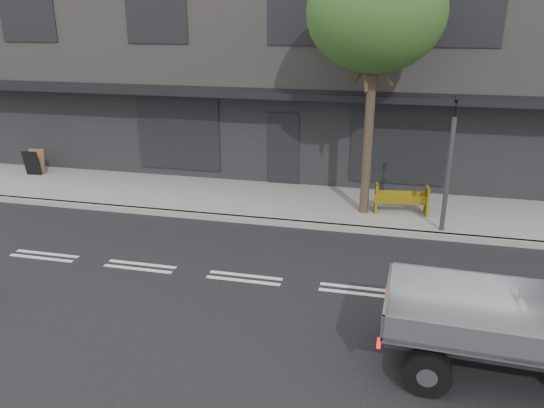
{
  "coord_description": "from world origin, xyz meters",
  "views": [
    {
      "loc": [
        2.84,
        -9.61,
        5.26
      ],
      "look_at": [
        0.48,
        0.5,
        1.53
      ],
      "focal_mm": 35.0,
      "sensor_mm": 36.0,
      "label": 1
    }
  ],
  "objects_px": {
    "street_tree": "(376,13)",
    "traffic_light_pole": "(448,172)",
    "sandwich_board": "(32,163)",
    "construction_barrier": "(401,201)"
  },
  "relations": [
    {
      "from": "construction_barrier",
      "to": "street_tree",
      "type": "bearing_deg",
      "value": 178.4
    },
    {
      "from": "street_tree",
      "to": "sandwich_board",
      "type": "distance_m",
      "value": 12.07
    },
    {
      "from": "traffic_light_pole",
      "to": "construction_barrier",
      "type": "height_order",
      "value": "traffic_light_pole"
    },
    {
      "from": "traffic_light_pole",
      "to": "sandwich_board",
      "type": "height_order",
      "value": "traffic_light_pole"
    },
    {
      "from": "street_tree",
      "to": "traffic_light_pole",
      "type": "bearing_deg",
      "value": -23.03
    },
    {
      "from": "traffic_light_pole",
      "to": "sandwich_board",
      "type": "distance_m",
      "value": 13.24
    },
    {
      "from": "traffic_light_pole",
      "to": "construction_barrier",
      "type": "bearing_deg",
      "value": 141.2
    },
    {
      "from": "street_tree",
      "to": "sandwich_board",
      "type": "relative_size",
      "value": 8.0
    },
    {
      "from": "street_tree",
      "to": "construction_barrier",
      "type": "distance_m",
      "value": 4.82
    },
    {
      "from": "traffic_light_pole",
      "to": "construction_barrier",
      "type": "relative_size",
      "value": 2.43
    }
  ]
}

